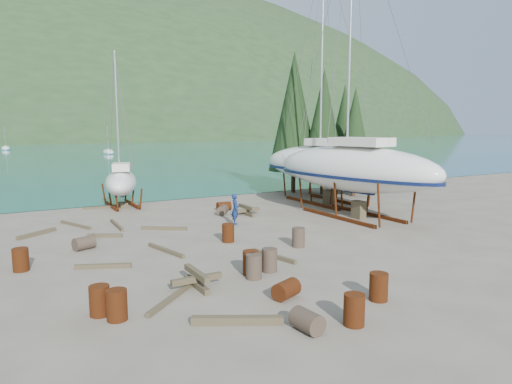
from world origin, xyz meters
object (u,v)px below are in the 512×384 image
large_sailboat_near (353,168)px  large_sailboat_far (325,163)px  worker (235,209)px  small_sailboat_shore (121,182)px

large_sailboat_near → large_sailboat_far: large_sailboat_near is taller
large_sailboat_far → worker: 9.76m
large_sailboat_far → worker: bearing=-170.7°
large_sailboat_far → small_sailboat_shore: large_sailboat_far is taller
large_sailboat_far → large_sailboat_near: bearing=-121.2°
small_sailboat_shore → large_sailboat_far: bearing=-7.3°
large_sailboat_far → small_sailboat_shore: size_ratio=1.68×
large_sailboat_near → small_sailboat_shore: size_ratio=1.78×
small_sailboat_shore → worker: bearing=-49.6°
large_sailboat_near → large_sailboat_far: size_ratio=1.06×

